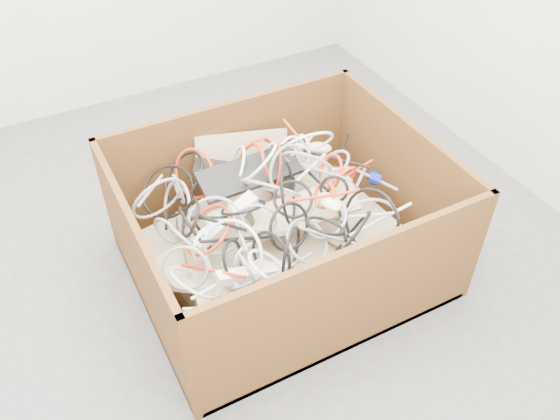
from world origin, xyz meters
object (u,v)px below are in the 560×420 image
vga_plug (375,178)px  power_strip_left (226,221)px  cardboard_box (279,244)px  power_strip_right (252,274)px

vga_plug → power_strip_left: bearing=-132.9°
cardboard_box → power_strip_right: bearing=-132.4°
cardboard_box → power_strip_left: 0.33m
power_strip_right → vga_plug: (0.66, 0.23, 0.00)m
power_strip_right → power_strip_left: bearing=94.1°
cardboard_box → power_strip_left: size_ratio=4.12×
vga_plug → power_strip_right: bearing=-112.8°
cardboard_box → vga_plug: cardboard_box is taller
power_strip_left → power_strip_right: bearing=-106.5°
cardboard_box → power_strip_right: size_ratio=4.64×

